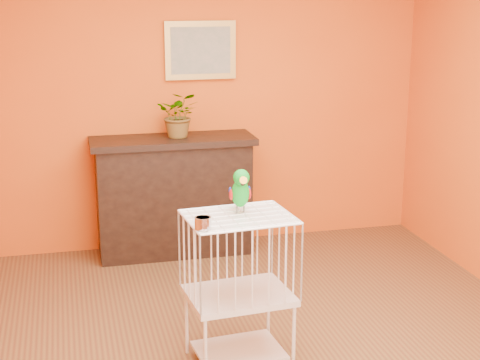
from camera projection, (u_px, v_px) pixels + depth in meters
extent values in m
plane|color=brown|center=(268.00, 356.00, 4.70)|extent=(4.50, 4.50, 0.00)
plane|color=#D45614|center=(201.00, 102.00, 6.48)|extent=(4.00, 0.00, 4.00)
plane|color=#D45614|center=(471.00, 321.00, 2.25)|extent=(4.00, 0.00, 4.00)
cube|color=black|center=(174.00, 199.00, 6.40)|extent=(1.31, 0.44, 0.98)
cube|color=black|center=(172.00, 141.00, 6.26)|extent=(1.40, 0.50, 0.05)
cube|color=black|center=(177.00, 205.00, 6.21)|extent=(0.92, 0.02, 0.49)
cube|color=brown|center=(144.00, 215.00, 6.31)|extent=(0.05, 0.20, 0.31)
cube|color=#38562B|center=(154.00, 214.00, 6.33)|extent=(0.05, 0.20, 0.31)
cube|color=brown|center=(165.00, 213.00, 6.35)|extent=(0.05, 0.20, 0.31)
cube|color=#38562B|center=(178.00, 213.00, 6.38)|extent=(0.05, 0.20, 0.31)
cube|color=brown|center=(190.00, 212.00, 6.40)|extent=(0.05, 0.20, 0.31)
imported|color=#26722D|center=(179.00, 119.00, 6.26)|extent=(0.45, 0.47, 0.31)
cube|color=#B69041|center=(200.00, 50.00, 6.33)|extent=(0.62, 0.03, 0.50)
cube|color=gray|center=(201.00, 50.00, 6.32)|extent=(0.52, 0.01, 0.40)
cube|color=silver|center=(239.00, 350.00, 4.61)|extent=(0.56, 0.45, 0.02)
cube|color=silver|center=(239.00, 295.00, 4.51)|extent=(0.66, 0.53, 0.04)
cube|color=silver|center=(239.00, 217.00, 4.38)|extent=(0.66, 0.53, 0.01)
cylinder|color=silver|center=(206.00, 353.00, 4.29)|extent=(0.02, 0.02, 0.43)
cylinder|color=silver|center=(294.00, 339.00, 4.47)|extent=(0.02, 0.02, 0.43)
cylinder|color=silver|center=(187.00, 322.00, 4.68)|extent=(0.02, 0.02, 0.43)
cylinder|color=silver|center=(268.00, 310.00, 4.86)|extent=(0.02, 0.02, 0.43)
cylinder|color=silver|center=(203.00, 223.00, 4.14)|extent=(0.10, 0.10, 0.07)
cylinder|color=#59544C|center=(237.00, 210.00, 4.45)|extent=(0.01, 0.01, 0.04)
cylinder|color=#59544C|center=(244.00, 209.00, 4.46)|extent=(0.01, 0.01, 0.04)
ellipsoid|color=#099820|center=(240.00, 193.00, 4.42)|extent=(0.11, 0.16, 0.20)
ellipsoid|color=#099820|center=(241.00, 177.00, 4.37)|extent=(0.10, 0.11, 0.10)
cone|color=orange|center=(243.00, 181.00, 4.33)|extent=(0.05, 0.07, 0.06)
cone|color=black|center=(242.00, 184.00, 4.34)|extent=(0.03, 0.03, 0.03)
sphere|color=black|center=(236.00, 177.00, 4.34)|extent=(0.01, 0.01, 0.01)
sphere|color=black|center=(247.00, 176.00, 4.35)|extent=(0.01, 0.01, 0.01)
ellipsoid|color=#A50C0C|center=(231.00, 195.00, 4.43)|extent=(0.03, 0.06, 0.07)
ellipsoid|color=navy|center=(249.00, 194.00, 4.44)|extent=(0.03, 0.06, 0.07)
cone|color=#099820|center=(238.00, 201.00, 4.50)|extent=(0.07, 0.14, 0.11)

